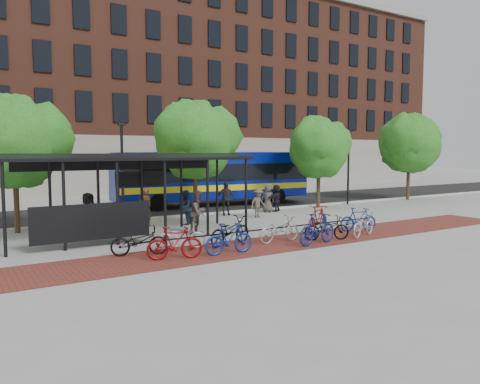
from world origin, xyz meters
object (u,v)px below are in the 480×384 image
lamp_post_left (122,170)px  bus (213,175)px  tree_c (319,145)px  bike_2 (181,236)px  bike_6 (279,229)px  bike_11 (358,219)px  pedestrian_5 (276,198)px  pedestrian_7 (274,198)px  pedestrian_2 (185,207)px  bike_4 (230,231)px  tree_d (410,141)px  pedestrian_0 (88,213)px  bus_shelter (127,167)px  pedestrian_4 (226,198)px  tree_b (196,137)px  bike_9 (318,219)px  bike_1 (175,243)px  pedestrian_8 (198,212)px  bike_8 (327,228)px  pedestrian_6 (268,198)px  pedestrian_1 (145,207)px  lamp_post_right (348,165)px  tree_a (16,139)px  bike_7 (317,229)px  bike_0 (139,241)px  bike_10 (363,224)px  pedestrian_3 (258,203)px

lamp_post_left → bus: size_ratio=0.38×
tree_c → bike_2: 15.55m
bike_6 → bike_11: bike_11 is taller
pedestrian_5 → pedestrian_7: bearing=-136.6°
pedestrian_2 → lamp_post_left: bearing=-83.6°
lamp_post_left → bike_4: 8.29m
tree_c → pedestrian_7: size_ratio=3.77×
tree_d → bike_6: 20.52m
pedestrian_0 → pedestrian_5: bearing=-20.7°
bus_shelter → lamp_post_left: size_ratio=2.07×
tree_c → pedestrian_4: 7.78m
bus → tree_b: bearing=-122.1°
bike_9 → tree_d: bearing=-89.5°
bike_1 → bike_4: bearing=-53.8°
bus → pedestrian_2: (-5.30, -6.70, -1.21)m
pedestrian_0 → pedestrian_8: 4.89m
bus → bike_4: bearing=-110.4°
pedestrian_0 → pedestrian_4: bearing=-15.6°
bike_8 → pedestrian_4: size_ratio=0.99×
pedestrian_4 → pedestrian_2: bearing=-134.9°
lamp_post_left → pedestrian_6: 8.99m
bike_8 → pedestrian_7: 9.75m
bike_2 → pedestrian_1: (0.77, 5.74, 0.47)m
bike_4 → pedestrian_1: (-1.17, 6.10, 0.39)m
pedestrian_1 → pedestrian_2: bearing=153.5°
lamp_post_right → bike_1: 19.47m
bike_8 → tree_c: bearing=-17.1°
tree_a → bike_7: size_ratio=2.95×
tree_b → lamp_post_left: size_ratio=1.26×
tree_a → bike_4: size_ratio=2.90×
bike_8 → bike_0: bearing=102.6°
bus → bike_8: (-2.14, -13.57, -1.57)m
bike_8 → bike_9: bearing=-7.4°
lamp_post_left → bike_6: 9.45m
lamp_post_left → bike_6: bearing=-66.3°
bike_2 → pedestrian_8: (2.05, 2.56, 0.48)m
bike_10 → pedestrian_3: 7.25m
pedestrian_1 → pedestrian_7: (8.98, 1.53, -0.17)m
tree_c → bus_shelter: bearing=-164.9°
bike_7 → pedestrian_5: 10.24m
tree_a → tree_c: (18.00, -0.00, -0.19)m
bus → pedestrian_1: bus is taller
tree_c → pedestrian_5: bearing=-175.8°
bike_1 → pedestrian_8: (2.99, 4.04, 0.39)m
bike_0 → bike_10: 9.64m
bike_10 → tree_b: bearing=0.4°
bike_0 → bike_7: bike_7 is taller
bike_8 → pedestrian_1: 8.97m
bike_9 → bike_1: bearing=76.0°
pedestrian_5 → pedestrian_8: size_ratio=0.86×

